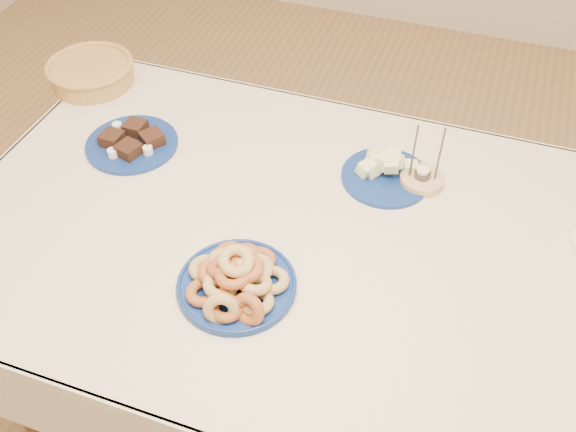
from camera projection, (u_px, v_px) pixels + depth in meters
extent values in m
plane|color=#957046|center=(293.00, 388.00, 2.09)|extent=(5.00, 5.00, 0.00)
cylinder|color=brown|center=(144.00, 181.00, 2.27)|extent=(0.06, 0.06, 0.72)
cylinder|color=brown|center=(555.00, 285.00, 1.94)|extent=(0.06, 0.06, 0.72)
cylinder|color=brown|center=(2.00, 368.00, 1.74)|extent=(0.06, 0.06, 0.72)
cube|color=silver|center=(295.00, 234.00, 1.57)|extent=(1.70, 1.10, 0.02)
cube|color=silver|center=(351.00, 142.00, 2.03)|extent=(1.70, 0.01, 0.28)
cube|color=silver|center=(18.00, 193.00, 1.86)|extent=(0.01, 1.10, 0.28)
cylinder|color=navy|center=(237.00, 286.00, 1.43)|extent=(0.31, 0.31, 0.01)
torus|color=navy|center=(237.00, 284.00, 1.43)|extent=(0.32, 0.32, 0.01)
torus|color=#A58045|center=(272.00, 280.00, 1.42)|extent=(0.11, 0.11, 0.02)
torus|color=brown|center=(259.00, 260.00, 1.46)|extent=(0.10, 0.10, 0.03)
torus|color=brown|center=(231.00, 255.00, 1.47)|extent=(0.09, 0.09, 0.03)
torus|color=#A58045|center=(206.00, 269.00, 1.44)|extent=(0.11, 0.11, 0.03)
torus|color=brown|center=(203.00, 292.00, 1.40)|extent=(0.11, 0.11, 0.03)
torus|color=brown|center=(227.00, 307.00, 1.37)|extent=(0.08, 0.08, 0.03)
torus|color=#A58045|center=(256.00, 301.00, 1.38)|extent=(0.10, 0.10, 0.03)
torus|color=#A58045|center=(256.00, 268.00, 1.41)|extent=(0.09, 0.09, 0.03)
torus|color=brown|center=(244.00, 258.00, 1.44)|extent=(0.11, 0.11, 0.04)
torus|color=#A58045|center=(226.00, 260.00, 1.43)|extent=(0.10, 0.11, 0.05)
torus|color=brown|center=(215.00, 272.00, 1.41)|extent=(0.10, 0.09, 0.03)
torus|color=#A58045|center=(221.00, 285.00, 1.38)|extent=(0.08, 0.08, 0.03)
torus|color=brown|center=(237.00, 291.00, 1.37)|extent=(0.11, 0.11, 0.04)
torus|color=#A58045|center=(254.00, 283.00, 1.39)|extent=(0.09, 0.10, 0.05)
torus|color=brown|center=(246.00, 268.00, 1.38)|extent=(0.11, 0.11, 0.03)
torus|color=#A58045|center=(237.00, 258.00, 1.40)|extent=(0.11, 0.10, 0.05)
torus|color=brown|center=(224.00, 265.00, 1.39)|extent=(0.10, 0.10, 0.05)
torus|color=brown|center=(233.00, 275.00, 1.37)|extent=(0.11, 0.11, 0.03)
torus|color=#A58045|center=(236.00, 261.00, 1.37)|extent=(0.11, 0.11, 0.05)
torus|color=#A58045|center=(221.00, 309.00, 1.35)|extent=(0.09, 0.07, 0.08)
torus|color=brown|center=(248.00, 310.00, 1.35)|extent=(0.09, 0.07, 0.08)
cylinder|color=navy|center=(386.00, 177.00, 1.69)|extent=(0.31, 0.31, 0.01)
cube|color=#D0E691|center=(391.00, 165.00, 1.65)|extent=(0.04, 0.05, 0.05)
cube|color=#D0E691|center=(375.00, 160.00, 1.70)|extent=(0.06, 0.05, 0.05)
cube|color=#D0E691|center=(391.00, 156.00, 1.67)|extent=(0.05, 0.05, 0.05)
cube|color=#D0E691|center=(394.00, 162.00, 1.66)|extent=(0.04, 0.04, 0.04)
cube|color=#D0E691|center=(365.00, 169.00, 1.68)|extent=(0.06, 0.05, 0.04)
cube|color=#D0E691|center=(410.00, 168.00, 1.68)|extent=(0.04, 0.04, 0.04)
cube|color=#D0E691|center=(384.00, 155.00, 1.72)|extent=(0.05, 0.05, 0.05)
cube|color=#D0E691|center=(376.00, 155.00, 1.72)|extent=(0.05, 0.06, 0.05)
cube|color=#D0E691|center=(394.00, 161.00, 1.66)|extent=(0.05, 0.06, 0.05)
cube|color=#D0E691|center=(386.00, 161.00, 1.66)|extent=(0.05, 0.05, 0.05)
cube|color=#D0E691|center=(388.00, 162.00, 1.66)|extent=(0.05, 0.04, 0.04)
cube|color=#D0E691|center=(371.00, 169.00, 1.68)|extent=(0.06, 0.05, 0.05)
cylinder|color=navy|center=(132.00, 144.00, 1.79)|extent=(0.31, 0.31, 0.01)
cube|color=black|center=(112.00, 138.00, 1.77)|extent=(0.06, 0.06, 0.03)
cube|color=black|center=(129.00, 150.00, 1.74)|extent=(0.07, 0.07, 0.03)
cube|color=black|center=(135.00, 128.00, 1.80)|extent=(0.06, 0.06, 0.03)
cube|color=black|center=(152.00, 138.00, 1.77)|extent=(0.08, 0.08, 0.03)
cylinder|color=white|center=(117.00, 127.00, 1.82)|extent=(0.03, 0.03, 0.02)
cylinder|color=white|center=(113.00, 153.00, 1.73)|extent=(0.03, 0.03, 0.02)
cylinder|color=white|center=(148.00, 150.00, 1.74)|extent=(0.03, 0.03, 0.02)
cylinder|color=olive|center=(92.00, 74.00, 1.99)|extent=(0.31, 0.31, 0.06)
torus|color=olive|center=(89.00, 65.00, 1.97)|extent=(0.34, 0.34, 0.02)
cylinder|color=tan|center=(421.00, 180.00, 1.67)|extent=(0.13, 0.13, 0.03)
cylinder|color=#45454A|center=(423.00, 174.00, 1.66)|extent=(0.05, 0.05, 0.02)
cylinder|color=white|center=(423.00, 170.00, 1.65)|extent=(0.04, 0.04, 0.01)
cylinder|color=#45454A|center=(414.00, 151.00, 1.61)|extent=(0.01, 0.01, 0.16)
cylinder|color=#45454A|center=(440.00, 154.00, 1.60)|extent=(0.01, 0.01, 0.16)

